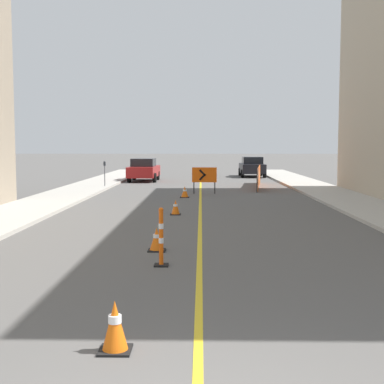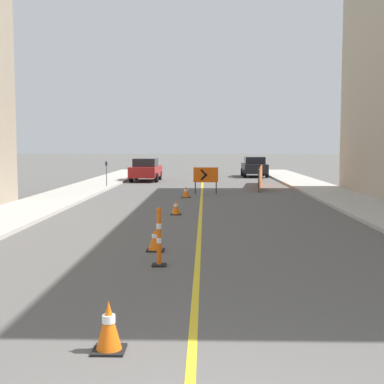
% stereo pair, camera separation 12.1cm
% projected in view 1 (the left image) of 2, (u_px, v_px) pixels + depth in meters
% --- Properties ---
extents(lane_stripe, '(0.12, 48.48, 0.01)m').
position_uv_depth(lane_stripe, '(200.00, 193.00, 28.17)').
color(lane_stripe, gold).
rests_on(lane_stripe, ground_plane).
extents(sidewalk_left, '(2.76, 48.48, 0.12)m').
position_uv_depth(sidewalk_left, '(75.00, 192.00, 28.28)').
color(sidewalk_left, '#ADA89E').
rests_on(sidewalk_left, ground_plane).
extents(sidewalk_right, '(2.76, 48.48, 0.12)m').
position_uv_depth(sidewalk_right, '(327.00, 192.00, 28.05)').
color(sidewalk_right, '#ADA89E').
rests_on(sidewalk_right, ground_plane).
extents(traffic_cone_nearest, '(0.39, 0.39, 0.64)m').
position_uv_depth(traffic_cone_nearest, '(115.00, 326.00, 6.52)').
color(traffic_cone_nearest, black).
rests_on(traffic_cone_nearest, ground_plane).
extents(traffic_cone_second, '(0.42, 0.42, 0.56)m').
position_uv_depth(traffic_cone_second, '(157.00, 239.00, 12.73)').
color(traffic_cone_second, black).
rests_on(traffic_cone_second, ground_plane).
extents(traffic_cone_third, '(0.39, 0.39, 0.54)m').
position_uv_depth(traffic_cone_third, '(176.00, 207.00, 19.34)').
color(traffic_cone_third, black).
rests_on(traffic_cone_third, ground_plane).
extents(traffic_cone_fourth, '(0.44, 0.44, 0.55)m').
position_uv_depth(traffic_cone_fourth, '(185.00, 192.00, 25.67)').
color(traffic_cone_fourth, black).
rests_on(traffic_cone_fourth, ground_plane).
extents(delineator_post_front, '(0.30, 0.30, 1.23)m').
position_uv_depth(delineator_post_front, '(161.00, 241.00, 11.12)').
color(delineator_post_front, black).
rests_on(delineator_post_front, ground_plane).
extents(arrow_barricade_primary, '(1.28, 0.12, 1.37)m').
position_uv_depth(arrow_barricade_primary, '(204.00, 176.00, 27.62)').
color(arrow_barricade_primary, '#EF560C').
rests_on(arrow_barricade_primary, ground_plane).
extents(safety_mesh_fence, '(1.00, 7.33, 1.23)m').
position_uv_depth(safety_mesh_fence, '(259.00, 177.00, 31.90)').
color(safety_mesh_fence, '#EF560C').
rests_on(safety_mesh_fence, ground_plane).
extents(parked_car_curb_near, '(1.96, 4.37, 1.59)m').
position_uv_depth(parked_car_curb_near, '(144.00, 170.00, 37.25)').
color(parked_car_curb_near, maroon).
rests_on(parked_car_curb_near, ground_plane).
extents(parked_car_curb_mid, '(1.93, 4.31, 1.59)m').
position_uv_depth(parked_car_curb_mid, '(252.00, 167.00, 42.42)').
color(parked_car_curb_mid, black).
rests_on(parked_car_curb_mid, ground_plane).
extents(parking_meter_far_curb, '(0.12, 0.11, 1.47)m').
position_uv_depth(parking_meter_far_curb, '(105.00, 168.00, 31.21)').
color(parking_meter_far_curb, '#4C4C51').
rests_on(parking_meter_far_curb, sidewalk_left).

